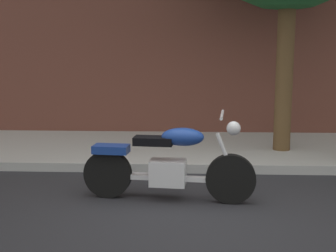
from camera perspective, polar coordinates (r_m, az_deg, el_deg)
The scene contains 3 objects.
ground_plane at distance 5.31m, azimuth 3.56°, elevation -10.61°, with size 60.00×60.00×0.00m, color #28282D.
sidewalk at distance 8.17m, azimuth 3.26°, elevation -2.98°, with size 23.03×2.85×0.14m, color #AEAEAE.
motorcycle at distance 5.50m, azimuth -0.01°, elevation -4.96°, with size 2.15×0.70×1.10m.
Camera 1 is at (-0.09, -4.99, 1.81)m, focal length 47.54 mm.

